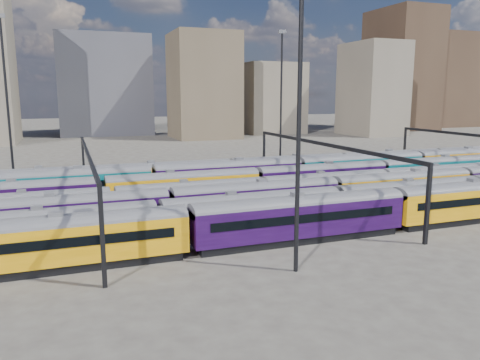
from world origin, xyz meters
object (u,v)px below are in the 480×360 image
object	(u,v)px
rake_2	(257,195)
mast_2	(299,99)
rake_0	(300,213)
rake_1	(253,207)

from	to	relation	value
rake_2	mast_2	size ratio (longest dim) A/B	4.03
rake_0	rake_2	world-z (taller)	rake_0
rake_1	mast_2	bearing A→B (deg)	-94.77
rake_2	rake_0	bearing A→B (deg)	-87.00
rake_1	mast_2	distance (m)	16.57
rake_0	mast_2	xyz separation A→B (m)	(-3.98, -7.00, 11.06)
rake_2	rake_1	bearing A→B (deg)	-116.09
rake_0	rake_2	xyz separation A→B (m)	(-0.52, 10.00, -0.23)
rake_0	mast_2	size ratio (longest dim) A/B	6.13
rake_1	rake_2	size ratio (longest dim) A/B	1.36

